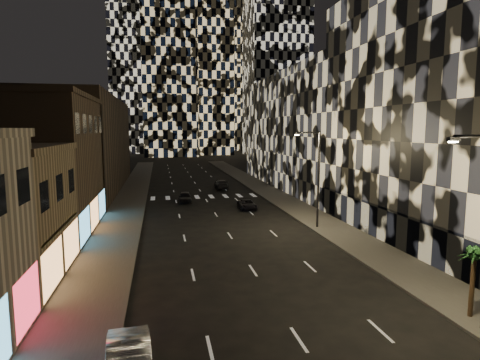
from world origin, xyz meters
name	(u,v)px	position (x,y,z in m)	size (l,w,h in m)	color
sidewalk_left	(130,199)	(-10.00, 50.00, 0.07)	(4.00, 120.00, 0.15)	#47443F
sidewalk_right	(273,194)	(10.00, 50.00, 0.07)	(4.00, 120.00, 0.15)	#47443F
curb_left	(146,198)	(-7.90, 50.00, 0.07)	(0.20, 120.00, 0.15)	#4C4C47
curb_right	(259,194)	(7.90, 50.00, 0.07)	(0.20, 120.00, 0.15)	#4C4C47
retail_brown	(34,167)	(-17.00, 33.50, 6.00)	(10.00, 15.00, 12.00)	#483829
retail_filler_left	(86,145)	(-17.00, 60.00, 7.00)	(10.00, 40.00, 14.00)	#483829
midrise_right	(474,109)	(20.00, 24.50, 11.00)	(16.00, 25.00, 22.00)	#232326
midrise_base	(385,224)	(12.30, 24.50, 1.50)	(0.60, 25.00, 3.00)	#383838
midrise_filler_right	(321,131)	(20.00, 57.00, 9.00)	(16.00, 40.00, 18.00)	#232326
tower_right_mid	(276,11)	(35.00, 135.00, 50.00)	(20.00, 20.00, 100.00)	black
tower_left_back	(140,0)	(-12.00, 165.00, 60.00)	(24.00, 24.00, 120.00)	black
tower_center_low	(168,17)	(-2.00, 140.00, 47.50)	(18.00, 18.00, 95.00)	black
streetlight_far	(316,172)	(8.35, 30.00, 5.35)	(2.55, 0.25, 9.00)	black
car_dark_midlane	(185,197)	(-2.86, 46.26, 0.67)	(1.58, 3.93, 1.34)	black
car_dark_oncoming	(221,184)	(3.50, 56.92, 0.71)	(2.00, 4.92, 1.43)	black
car_dark_rightlane	(247,205)	(4.00, 40.14, 0.56)	(1.85, 4.02, 1.12)	black
palm_tree	(474,259)	(9.00, 11.21, 3.06)	(1.80, 1.78, 3.53)	#47331E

